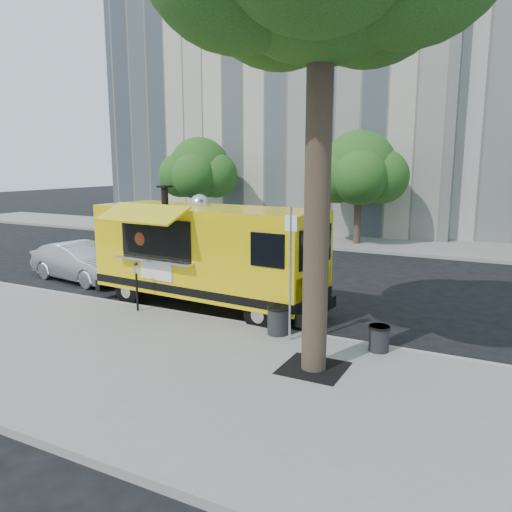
{
  "coord_description": "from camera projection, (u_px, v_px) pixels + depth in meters",
  "views": [
    {
      "loc": [
        5.78,
        -11.42,
        4.08
      ],
      "look_at": [
        -0.1,
        0.0,
        1.68
      ],
      "focal_mm": 35.0,
      "sensor_mm": 36.0,
      "label": 1
    }
  ],
  "objects": [
    {
      "name": "food_truck",
      "position": [
        206.0,
        253.0,
        13.98
      ],
      "size": [
        7.04,
        3.43,
        3.41
      ],
      "rotation": [
        0.0,
        0.0,
        -0.07
      ],
      "color": "yellow",
      "rests_on": "ground"
    },
    {
      "name": "sedan",
      "position": [
        80.0,
        262.0,
        17.43
      ],
      "size": [
        4.22,
        1.98,
        1.34
      ],
      "primitive_type": "imported",
      "rotation": [
        0.0,
        0.0,
        1.43
      ],
      "color": "silver",
      "rests_on": "ground"
    },
    {
      "name": "far_tree_a",
      "position": [
        200.0,
        169.0,
        27.89
      ],
      "size": [
        3.42,
        3.42,
        5.36
      ],
      "color": "#33261C",
      "rests_on": "far_sidewalk"
    },
    {
      "name": "trash_bin_left",
      "position": [
        278.0,
        320.0,
        11.58
      ],
      "size": [
        0.54,
        0.54,
        0.65
      ],
      "color": "black",
      "rests_on": "sidewalk"
    },
    {
      "name": "far_tree_b",
      "position": [
        359.0,
        168.0,
        24.17
      ],
      "size": [
        3.6,
        3.6,
        5.5
      ],
      "color": "#33261C",
      "rests_on": "far_sidewalk"
    },
    {
      "name": "ground",
      "position": [
        259.0,
        318.0,
        13.33
      ],
      "size": [
        120.0,
        120.0,
        0.0
      ],
      "primitive_type": "plane",
      "color": "black",
      "rests_on": "ground"
    },
    {
      "name": "building_left",
      "position": [
        301.0,
        45.0,
        33.95
      ],
      "size": [
        22.0,
        14.0,
        24.0
      ],
      "primitive_type": "cube",
      "color": "#BAB29B",
      "rests_on": "ground"
    },
    {
      "name": "sidewalk",
      "position": [
        168.0,
        369.0,
        9.82
      ],
      "size": [
        60.0,
        6.0,
        0.15
      ],
      "primitive_type": "cube",
      "color": "gray",
      "rests_on": "ground"
    },
    {
      "name": "far_sidewalk",
      "position": [
        380.0,
        244.0,
        25.11
      ],
      "size": [
        60.0,
        5.0,
        0.15
      ],
      "primitive_type": "cube",
      "color": "gray",
      "rests_on": "ground"
    },
    {
      "name": "sign_post",
      "position": [
        290.0,
        266.0,
        10.94
      ],
      "size": [
        0.28,
        0.06,
        3.0
      ],
      "color": "silver",
      "rests_on": "sidewalk"
    },
    {
      "name": "tree_well",
      "position": [
        313.0,
        368.0,
        9.68
      ],
      "size": [
        1.2,
        1.2,
        0.02
      ],
      "primitive_type": "cube",
      "color": "black",
      "rests_on": "sidewalk"
    },
    {
      "name": "parking_meter",
      "position": [
        137.0,
        281.0,
        13.32
      ],
      "size": [
        0.11,
        0.11,
        1.33
      ],
      "color": "black",
      "rests_on": "sidewalk"
    },
    {
      "name": "trash_bin_right",
      "position": [
        379.0,
        338.0,
        10.53
      ],
      "size": [
        0.46,
        0.46,
        0.55
      ],
      "color": "black",
      "rests_on": "sidewalk"
    },
    {
      "name": "curb",
      "position": [
        243.0,
        325.0,
        12.5
      ],
      "size": [
        60.0,
        0.14,
        0.16
      ],
      "primitive_type": "cube",
      "color": "#999993",
      "rests_on": "ground"
    }
  ]
}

